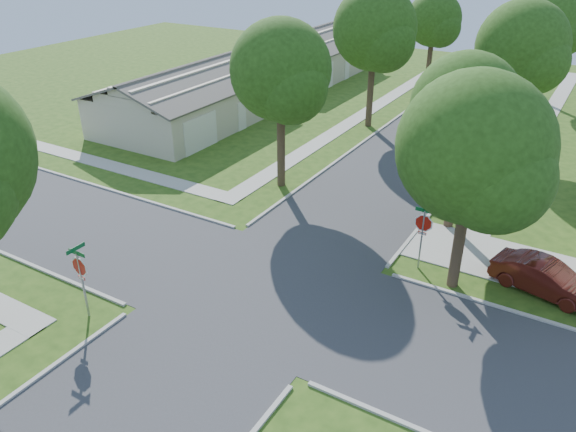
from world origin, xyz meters
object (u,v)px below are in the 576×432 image
(tree_w_far, at_px, (434,22))
(tree_ne_corner, at_px, (475,155))
(car_curb_west, at_px, (484,70))
(tree_w_mid, at_px, (375,32))
(house_nw_far, at_px, (306,59))
(tree_e_mid, at_px, (522,51))
(car_driveway, at_px, (545,278))
(car_curb_east, at_px, (491,107))
(tree_w_near, at_px, (282,75))
(stop_sign_ne, at_px, (423,226))
(tree_e_far, at_px, (554,25))
(house_nw_near, at_px, (191,103))
(stop_sign_sw, at_px, (80,270))
(tree_e_near, at_px, (466,112))

(tree_w_far, height_order, tree_ne_corner, tree_ne_corner)
(tree_ne_corner, distance_m, car_curb_west, 36.97)
(tree_w_mid, xyz_separation_m, car_curb_west, (3.44, 19.04, -5.85))
(tree_ne_corner, relative_size, house_nw_far, 0.64)
(tree_e_mid, bearing_deg, car_driveway, -73.00)
(tree_w_mid, height_order, car_curb_east, tree_w_mid)
(tree_w_near, height_order, car_curb_east, tree_w_near)
(stop_sign_ne, height_order, tree_e_far, tree_e_far)
(tree_ne_corner, bearing_deg, house_nw_near, 154.23)
(tree_w_near, bearing_deg, car_curb_west, 83.67)
(tree_e_mid, distance_m, car_curb_east, 9.05)
(tree_w_near, relative_size, car_driveway, 2.20)
(stop_sign_sw, bearing_deg, stop_sign_ne, 45.00)
(tree_e_mid, xyz_separation_m, tree_w_near, (-9.40, -12.00, -0.14))
(house_nw_near, distance_m, car_curb_east, 22.28)
(stop_sign_sw, distance_m, car_curb_west, 44.91)
(tree_e_near, height_order, house_nw_far, tree_e_near)
(tree_e_mid, xyz_separation_m, tree_w_far, (-9.41, 13.00, -0.75))
(house_nw_near, bearing_deg, car_curb_west, 59.44)
(house_nw_near, height_order, car_curb_west, house_nw_near)
(stop_sign_ne, bearing_deg, car_driveway, 9.46)
(stop_sign_ne, height_order, tree_w_mid, tree_w_mid)
(tree_w_far, bearing_deg, car_curb_east, -42.15)
(house_nw_far, bearing_deg, tree_w_far, 10.05)
(house_nw_near, bearing_deg, tree_w_far, 59.18)
(tree_e_mid, height_order, car_curb_east, tree_e_mid)
(tree_e_far, bearing_deg, stop_sign_sw, -103.73)
(house_nw_far, xyz_separation_m, car_curb_east, (18.25, -4.25, -0.76))
(car_driveway, bearing_deg, car_curb_east, 31.66)
(tree_w_near, bearing_deg, tree_e_far, 69.40)
(stop_sign_ne, xyz_separation_m, car_curb_east, (-2.44, 23.05, -1.28))
(house_nw_near, bearing_deg, tree_e_near, -16.11)
(tree_e_near, xyz_separation_m, house_nw_near, (-20.74, 5.99, -4.13))
(tree_e_far, bearing_deg, stop_sign_ne, -90.10)
(stop_sign_sw, relative_size, tree_w_mid, 0.31)
(tree_ne_corner, bearing_deg, house_nw_far, 128.81)
(tree_w_near, relative_size, house_nw_far, 0.66)
(tree_e_far, relative_size, tree_w_far, 1.09)
(stop_sign_ne, xyz_separation_m, tree_e_far, (0.05, 29.31, 3.95))
(tree_e_mid, distance_m, tree_ne_corner, 16.89)
(house_nw_far, bearing_deg, car_curb_west, 28.57)
(tree_e_mid, distance_m, tree_w_mid, 9.40)
(car_curb_east, xyz_separation_m, car_curb_west, (-3.46, 12.30, -0.11))
(stop_sign_ne, relative_size, tree_w_mid, 0.31)
(car_curb_west, bearing_deg, tree_w_far, 58.14)
(stop_sign_sw, distance_m, stop_sign_ne, 13.29)
(tree_ne_corner, height_order, car_curb_west, tree_ne_corner)
(tree_w_near, distance_m, tree_w_mid, 12.01)
(tree_w_near, relative_size, tree_w_far, 1.12)
(tree_ne_corner, bearing_deg, tree_e_mid, 95.45)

